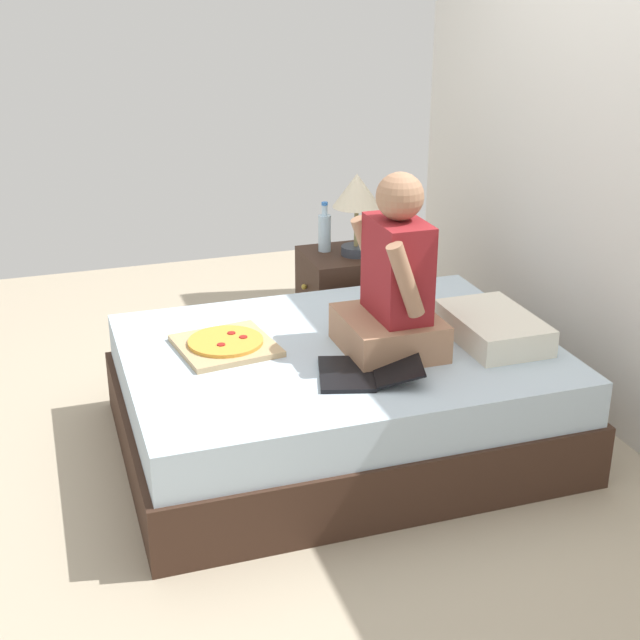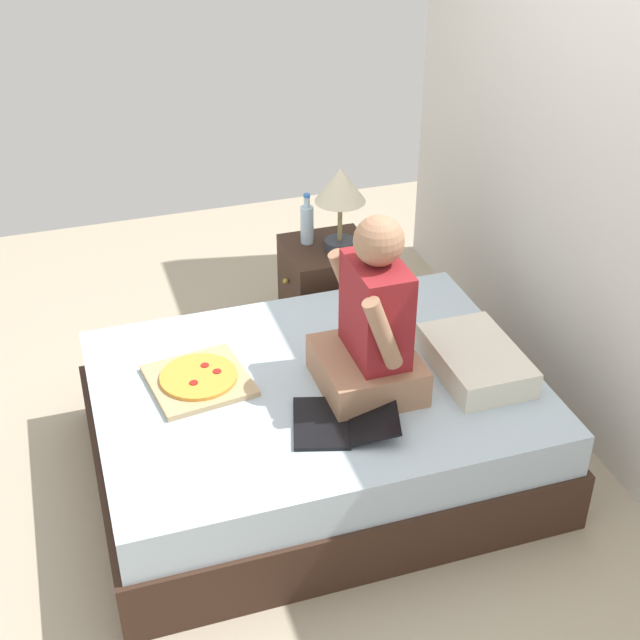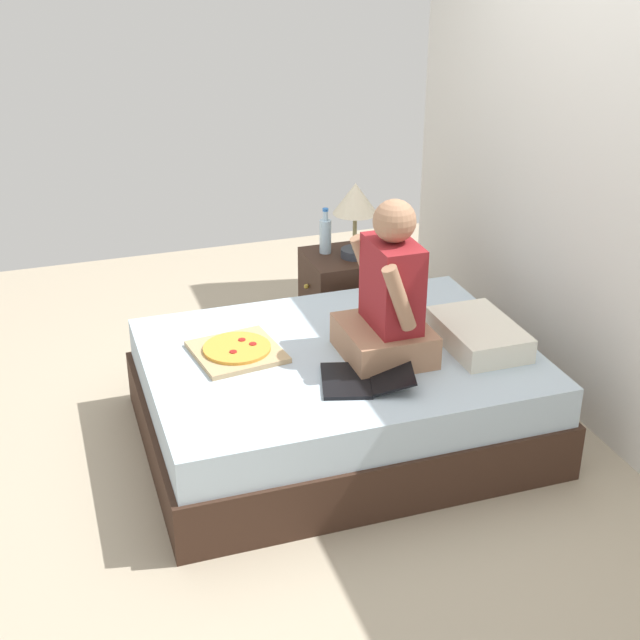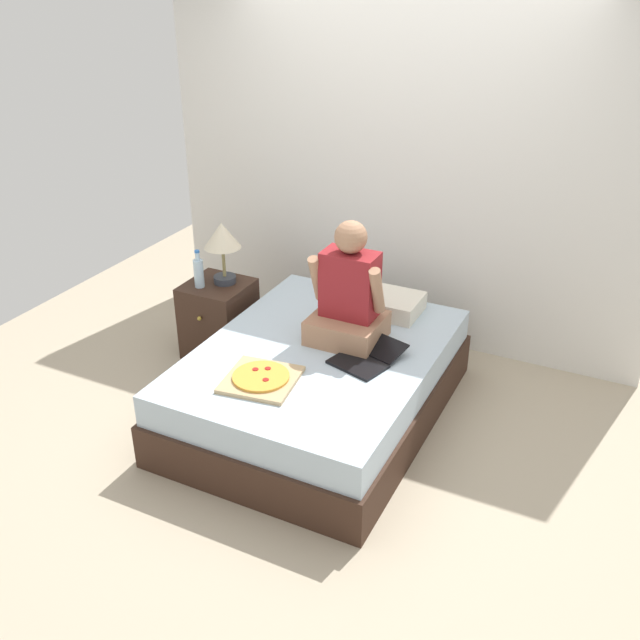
# 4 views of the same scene
# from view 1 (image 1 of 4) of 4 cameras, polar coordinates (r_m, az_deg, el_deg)

# --- Properties ---
(ground_plane) EXTENTS (5.66, 5.66, 0.00)m
(ground_plane) POSITION_cam_1_polar(r_m,az_deg,el_deg) (4.13, 1.14, -7.84)
(ground_plane) COLOR tan
(wall_back) EXTENTS (3.66, 0.12, 2.50)m
(wall_back) POSITION_cam_1_polar(r_m,az_deg,el_deg) (4.28, 18.39, 10.08)
(wall_back) COLOR silver
(wall_back) RESTS_ON ground
(bed) EXTENTS (1.43, 1.91, 0.49)m
(bed) POSITION_cam_1_polar(r_m,az_deg,el_deg) (4.02, 1.16, -4.89)
(bed) COLOR #382319
(bed) RESTS_ON ground
(nightstand_left) EXTENTS (0.44, 0.47, 0.56)m
(nightstand_left) POSITION_cam_1_polar(r_m,az_deg,el_deg) (4.99, 1.56, 1.22)
(nightstand_left) COLOR #382319
(nightstand_left) RESTS_ON ground
(lamp_on_left_nightstand) EXTENTS (0.26, 0.26, 0.45)m
(lamp_on_left_nightstand) POSITION_cam_1_polar(r_m,az_deg,el_deg) (4.79, 2.37, 7.91)
(lamp_on_left_nightstand) COLOR #333842
(lamp_on_left_nightstand) RESTS_ON nightstand_left
(water_bottle) EXTENTS (0.07, 0.07, 0.28)m
(water_bottle) POSITION_cam_1_polar(r_m,az_deg,el_deg) (4.91, 0.30, 5.69)
(water_bottle) COLOR silver
(water_bottle) RESTS_ON nightstand_left
(pillow) EXTENTS (0.52, 0.34, 0.12)m
(pillow) POSITION_cam_1_polar(r_m,az_deg,el_deg) (4.02, 11.01, -0.47)
(pillow) COLOR silver
(pillow) RESTS_ON bed
(person_seated) EXTENTS (0.47, 0.40, 0.78)m
(person_seated) POSITION_cam_1_polar(r_m,az_deg,el_deg) (3.79, 4.73, 2.11)
(person_seated) COLOR #A37556
(person_seated) RESTS_ON bed
(laptop) EXTENTS (0.42, 0.49, 0.07)m
(laptop) POSITION_cam_1_polar(r_m,az_deg,el_deg) (3.64, 2.78, -3.29)
(laptop) COLOR black
(laptop) RESTS_ON bed
(pizza_box) EXTENTS (0.45, 0.45, 0.04)m
(pizza_box) POSITION_cam_1_polar(r_m,az_deg,el_deg) (3.90, -6.06, -1.56)
(pizza_box) COLOR tan
(pizza_box) RESTS_ON bed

